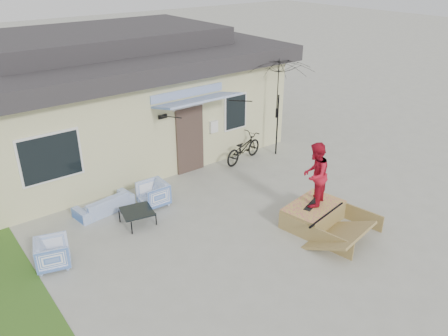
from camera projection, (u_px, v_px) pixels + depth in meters
ground at (260, 247)px, 10.66m from camera, size 90.00×90.00×0.00m
grass_strip at (5, 292)px, 9.24m from camera, size 1.40×8.00×0.01m
house at (108, 92)px, 15.57m from camera, size 10.80×8.49×4.10m
loveseat at (104, 201)px, 12.01m from camera, size 1.63×0.68×0.62m
armchair_left at (52, 252)px, 9.87m from camera, size 0.83×0.86×0.72m
armchair_right at (153, 193)px, 12.30m from camera, size 0.69×0.73×0.74m
coffee_table at (138, 217)px, 11.51m from camera, size 0.90×0.90×0.38m
bicycle at (243, 145)px, 14.88m from camera, size 1.83×1.01×1.11m
patio_umbrella at (278, 105)px, 14.87m from camera, size 2.40×2.25×2.20m
skate_ramp at (313, 214)px, 11.52m from camera, size 1.87×2.28×0.51m
skateboard at (312, 204)px, 11.43m from camera, size 0.75×0.42×0.05m
skater at (315, 174)px, 11.06m from camera, size 1.01×0.93×1.66m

